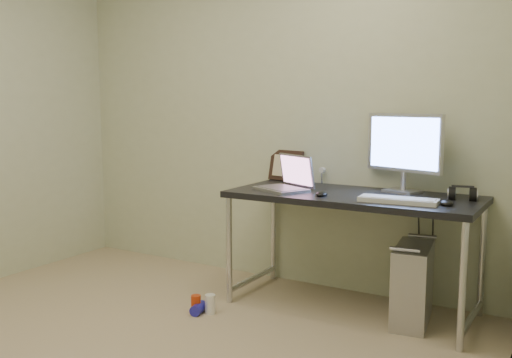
% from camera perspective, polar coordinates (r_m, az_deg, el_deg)
% --- Properties ---
extents(wall_back, '(3.50, 0.02, 2.50)m').
position_cam_1_polar(wall_back, '(4.22, 1.66, 6.74)').
color(wall_back, beige).
rests_on(wall_back, ground).
extents(wall_right, '(0.02, 3.50, 2.50)m').
position_cam_1_polar(wall_right, '(1.96, 22.06, 5.05)').
color(wall_right, beige).
rests_on(wall_right, ground).
extents(desk, '(1.55, 0.68, 0.75)m').
position_cam_1_polar(desk, '(3.64, 9.64, -2.72)').
color(desk, black).
rests_on(desk, ground).
extents(tower_computer, '(0.26, 0.48, 0.50)m').
position_cam_1_polar(tower_computer, '(3.60, 15.38, -10.09)').
color(tower_computer, '#BDBDC1').
rests_on(tower_computer, ground).
extents(cable_a, '(0.01, 0.16, 0.69)m').
position_cam_1_polar(cable_a, '(3.86, 16.00, -6.40)').
color(cable_a, black).
rests_on(cable_a, ground).
extents(cable_b, '(0.02, 0.11, 0.71)m').
position_cam_1_polar(cable_b, '(3.83, 17.22, -6.88)').
color(cable_b, black).
rests_on(cable_b, ground).
extents(can_red, '(0.08, 0.08, 0.11)m').
position_cam_1_polar(can_red, '(3.70, -6.03, -12.33)').
color(can_red, red).
rests_on(can_red, ground).
extents(can_white, '(0.08, 0.08, 0.12)m').
position_cam_1_polar(can_white, '(3.68, -4.61, -12.35)').
color(can_white, white).
rests_on(can_white, ground).
extents(can_blue, '(0.09, 0.14, 0.07)m').
position_cam_1_polar(can_blue, '(3.69, -5.80, -12.74)').
color(can_blue, '#2522B7').
rests_on(can_blue, ground).
extents(laptop, '(0.41, 0.38, 0.23)m').
position_cam_1_polar(laptop, '(3.73, 3.12, -0.28)').
color(laptop, silver).
rests_on(laptop, desk).
extents(monitor, '(0.52, 0.21, 0.50)m').
position_cam_1_polar(monitor, '(3.73, 14.58, 3.17)').
color(monitor, silver).
rests_on(monitor, desk).
extents(keyboard, '(0.45, 0.18, 0.03)m').
position_cam_1_polar(keyboard, '(3.37, 14.04, -2.07)').
color(keyboard, silver).
rests_on(keyboard, desk).
extents(mouse_right, '(0.09, 0.13, 0.04)m').
position_cam_1_polar(mouse_right, '(3.36, 18.54, -2.16)').
color(mouse_right, black).
rests_on(mouse_right, desk).
extents(mouse_left, '(0.09, 0.12, 0.04)m').
position_cam_1_polar(mouse_left, '(3.52, 6.60, -1.38)').
color(mouse_left, black).
rests_on(mouse_left, desk).
extents(headphones, '(0.17, 0.10, 0.11)m').
position_cam_1_polar(headphones, '(3.57, 19.93, -1.51)').
color(headphones, black).
rests_on(headphones, desk).
extents(picture_frame, '(0.29, 0.12, 0.23)m').
position_cam_1_polar(picture_frame, '(4.16, 3.01, 1.35)').
color(picture_frame, black).
rests_on(picture_frame, desk).
extents(webcam, '(0.04, 0.04, 0.12)m').
position_cam_1_polar(webcam, '(4.02, 6.62, 0.74)').
color(webcam, silver).
rests_on(webcam, desk).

